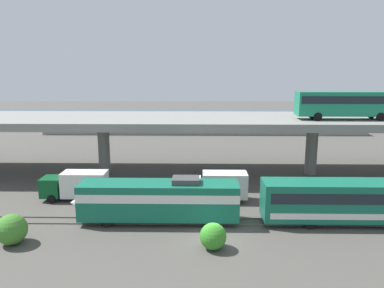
{
  "coord_description": "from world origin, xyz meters",
  "views": [
    {
      "loc": [
        -1.11,
        -27.7,
        13.69
      ],
      "look_at": [
        -1.95,
        17.43,
        4.48
      ],
      "focal_mm": 34.87,
      "sensor_mm": 36.0,
      "label": 1
    }
  ],
  "objects_px": {
    "transit_bus_on_overpass": "(346,103)",
    "service_truck_east": "(77,185)",
    "parked_car_2": "(299,121)",
    "parked_car_3": "(96,118)",
    "parked_car_1": "(238,120)",
    "train_locomotive": "(151,199)",
    "parked_car_0": "(207,121)",
    "service_truck_west": "(216,186)"
  },
  "relations": [
    {
      "from": "service_truck_east",
      "to": "parked_car_1",
      "type": "xyz_separation_m",
      "value": [
        21.6,
        44.34,
        0.83
      ]
    },
    {
      "from": "parked_car_1",
      "to": "parked_car_0",
      "type": "bearing_deg",
      "value": -172.05
    },
    {
      "from": "parked_car_2",
      "to": "parked_car_3",
      "type": "relative_size",
      "value": 1.06
    },
    {
      "from": "parked_car_0",
      "to": "parked_car_2",
      "type": "height_order",
      "value": "same"
    },
    {
      "from": "parked_car_3",
      "to": "train_locomotive",
      "type": "bearing_deg",
      "value": 110.28
    },
    {
      "from": "train_locomotive",
      "to": "parked_car_3",
      "type": "height_order",
      "value": "train_locomotive"
    },
    {
      "from": "parked_car_0",
      "to": "parked_car_2",
      "type": "relative_size",
      "value": 1.04
    },
    {
      "from": "service_truck_west",
      "to": "parked_car_2",
      "type": "relative_size",
      "value": 1.6
    },
    {
      "from": "parked_car_0",
      "to": "parked_car_3",
      "type": "relative_size",
      "value": 1.1
    },
    {
      "from": "parked_car_1",
      "to": "parked_car_2",
      "type": "xyz_separation_m",
      "value": [
        13.2,
        -0.55,
        -0.0
      ]
    },
    {
      "from": "transit_bus_on_overpass",
      "to": "parked_car_3",
      "type": "distance_m",
      "value": 56.6
    },
    {
      "from": "transit_bus_on_overpass",
      "to": "parked_car_0",
      "type": "relative_size",
      "value": 2.71
    },
    {
      "from": "transit_bus_on_overpass",
      "to": "parked_car_2",
      "type": "height_order",
      "value": "transit_bus_on_overpass"
    },
    {
      "from": "service_truck_east",
      "to": "parked_car_3",
      "type": "height_order",
      "value": "parked_car_3"
    },
    {
      "from": "train_locomotive",
      "to": "parked_car_3",
      "type": "distance_m",
      "value": 55.42
    },
    {
      "from": "transit_bus_on_overpass",
      "to": "service_truck_east",
      "type": "relative_size",
      "value": 1.76
    },
    {
      "from": "parked_car_0",
      "to": "parked_car_2",
      "type": "xyz_separation_m",
      "value": [
        20.24,
        0.44,
        -0.0
      ]
    },
    {
      "from": "train_locomotive",
      "to": "transit_bus_on_overpass",
      "type": "xyz_separation_m",
      "value": [
        22.19,
        14.04,
        7.38
      ]
    },
    {
      "from": "transit_bus_on_overpass",
      "to": "service_truck_east",
      "type": "xyz_separation_m",
      "value": [
        -30.79,
        -8.41,
        -7.93
      ]
    },
    {
      "from": "service_truck_west",
      "to": "parked_car_3",
      "type": "xyz_separation_m",
      "value": [
        -25.32,
        46.35,
        0.82
      ]
    },
    {
      "from": "parked_car_3",
      "to": "service_truck_west",
      "type": "bearing_deg",
      "value": 118.65
    },
    {
      "from": "transit_bus_on_overpass",
      "to": "train_locomotive",
      "type": "bearing_deg",
      "value": 32.33
    },
    {
      "from": "transit_bus_on_overpass",
      "to": "service_truck_west",
      "type": "bearing_deg",
      "value": 27.61
    },
    {
      "from": "transit_bus_on_overpass",
      "to": "parked_car_1",
      "type": "bearing_deg",
      "value": -75.66
    },
    {
      "from": "service_truck_west",
      "to": "parked_car_1",
      "type": "height_order",
      "value": "parked_car_1"
    },
    {
      "from": "service_truck_east",
      "to": "parked_car_2",
      "type": "relative_size",
      "value": 1.6
    },
    {
      "from": "service_truck_west",
      "to": "transit_bus_on_overpass",
      "type": "bearing_deg",
      "value": -152.39
    },
    {
      "from": "service_truck_west",
      "to": "parked_car_0",
      "type": "xyz_separation_m",
      "value": [
        -0.15,
        43.35,
        0.82
      ]
    },
    {
      "from": "transit_bus_on_overpass",
      "to": "parked_car_0",
      "type": "height_order",
      "value": "transit_bus_on_overpass"
    },
    {
      "from": "train_locomotive",
      "to": "transit_bus_on_overpass",
      "type": "bearing_deg",
      "value": -147.67
    },
    {
      "from": "parked_car_1",
      "to": "service_truck_west",
      "type": "bearing_deg",
      "value": -98.83
    },
    {
      "from": "train_locomotive",
      "to": "service_truck_east",
      "type": "height_order",
      "value": "train_locomotive"
    },
    {
      "from": "transit_bus_on_overpass",
      "to": "service_truck_east",
      "type": "bearing_deg",
      "value": 15.27
    },
    {
      "from": "train_locomotive",
      "to": "parked_car_2",
      "type": "distance_m",
      "value": 55.94
    },
    {
      "from": "train_locomotive",
      "to": "parked_car_3",
      "type": "relative_size",
      "value": 3.77
    },
    {
      "from": "parked_car_3",
      "to": "service_truck_east",
      "type": "bearing_deg",
      "value": 102.89
    },
    {
      "from": "parked_car_2",
      "to": "transit_bus_on_overpass",
      "type": "bearing_deg",
      "value": 83.53
    },
    {
      "from": "parked_car_1",
      "to": "parked_car_2",
      "type": "height_order",
      "value": "same"
    },
    {
      "from": "service_truck_east",
      "to": "parked_car_2",
      "type": "distance_m",
      "value": 55.94
    },
    {
      "from": "train_locomotive",
      "to": "service_truck_west",
      "type": "distance_m",
      "value": 8.33
    },
    {
      "from": "transit_bus_on_overpass",
      "to": "parked_car_1",
      "type": "height_order",
      "value": "transit_bus_on_overpass"
    },
    {
      "from": "train_locomotive",
      "to": "service_truck_east",
      "type": "distance_m",
      "value": 10.3
    }
  ]
}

